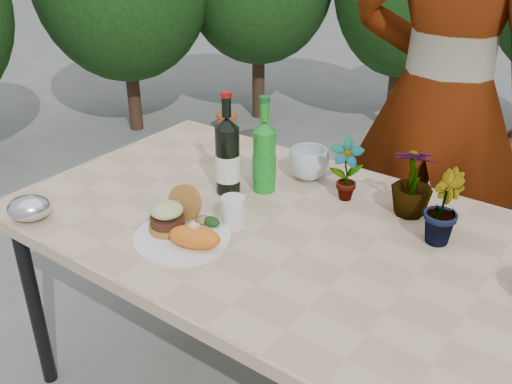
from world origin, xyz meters
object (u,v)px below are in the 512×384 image
Objects in this scene: dinner_plate at (182,238)px; person at (441,101)px; patio_table at (271,236)px; wine_bottle at (228,157)px.

person reaches higher than dinner_plate.
wine_bottle reaches higher than patio_table.
wine_bottle is at bearing 49.92° from person.
patio_table is at bearing 66.48° from person.
patio_table is 0.30m from wine_bottle.
patio_table is 0.84m from person.
person is (0.44, 0.70, 0.09)m from wine_bottle.
person reaches higher than patio_table.
patio_table is at bearing 60.42° from dinner_plate.
wine_bottle is 0.83m from person.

